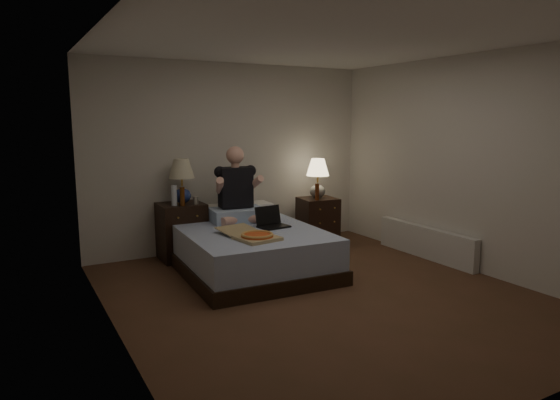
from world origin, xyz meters
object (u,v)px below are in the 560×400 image
bed (248,249)px  lamp_left (182,181)px  nightstand_left (182,231)px  laptop (274,217)px  water_bottle (174,195)px  pizza_box (257,236)px  beer_bottle_right (317,192)px  nightstand_right (318,221)px  lamp_right (318,178)px  radiator (425,242)px  soda_can (196,200)px  beer_bottle_left (182,196)px  person (237,184)px

bed → lamp_left: bearing=123.4°
nightstand_left → laptop: bearing=-49.0°
water_bottle → pizza_box: 1.41m
beer_bottle_right → lamp_left: bearing=170.2°
nightstand_right → lamp_left: lamp_left is taller
nightstand_left → water_bottle: size_ratio=2.85×
lamp_right → radiator: (0.79, -1.32, -0.73)m
soda_can → beer_bottle_left: beer_bottle_left is taller
beer_bottle_right → radiator: size_ratio=0.14×
lamp_right → water_bottle: 2.07m
lamp_left → radiator: (2.72, -1.49, -0.79)m
lamp_right → person: size_ratio=0.60×
lamp_left → pizza_box: size_ratio=0.74×
bed → lamp_left: size_ratio=3.58×
pizza_box → beer_bottle_right: bearing=28.3°
bed → lamp_right: 1.72m
soda_can → laptop: 1.06m
beer_bottle_left → water_bottle: bearing=145.5°
nightstand_left → soda_can: bearing=-44.2°
lamp_left → person: (0.56, -0.41, -0.03)m
beer_bottle_left → pizza_box: (0.41, -1.23, -0.29)m
soda_can → radiator: 2.97m
lamp_right → radiator: bearing=-59.1°
bed → nightstand_right: size_ratio=3.07×
nightstand_left → lamp_left: size_ratio=1.27×
person → pizza_box: person is taller
lamp_right → beer_bottle_right: (-0.11, -0.15, -0.17)m
soda_can → pizza_box: soda_can is taller
lamp_left → radiator: lamp_left is taller
soda_can → laptop: soda_can is taller
pizza_box → nightstand_right: bearing=29.7°
person → pizza_box: 1.10m
beer_bottle_right → radiator: bearing=-52.5°
nightstand_left → soda_can: size_ratio=7.13×
water_bottle → beer_bottle_right: size_ratio=1.09×
bed → lamp_right: bearing=29.0°
beer_bottle_right → laptop: size_ratio=0.68×
lamp_left → lamp_right: (1.92, -0.16, -0.06)m
water_bottle → laptop: water_bottle is taller
beer_bottle_left → lamp_right: bearing=0.4°
laptop → radiator: 2.04m
nightstand_left → water_bottle: (-0.11, -0.10, 0.48)m
bed → nightstand_left: nightstand_left is taller
beer_bottle_left → laptop: beer_bottle_left is taller
person → laptop: (0.22, -0.55, -0.35)m
person → soda_can: bearing=156.9°
nightstand_left → person: bearing=-33.3°
nightstand_left → beer_bottle_left: beer_bottle_left is taller
bed → person: person is taller
lamp_right → soda_can: size_ratio=5.60×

